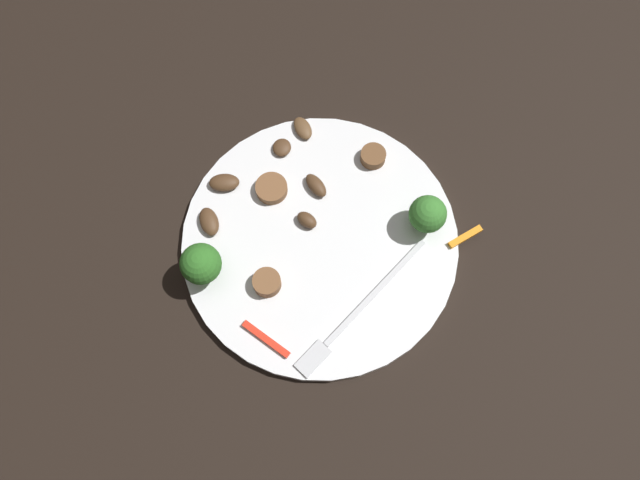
# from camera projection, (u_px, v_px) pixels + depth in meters

# --- Properties ---
(ground_plane) EXTENTS (1.40, 1.40, 0.00)m
(ground_plane) POSITION_uv_depth(u_px,v_px,m) (320.00, 244.00, 0.65)
(ground_plane) COLOR black
(plate) EXTENTS (0.28, 0.28, 0.01)m
(plate) POSITION_uv_depth(u_px,v_px,m) (320.00, 242.00, 0.65)
(plate) COLOR white
(plate) RESTS_ON ground_plane
(fork) EXTENTS (0.18, 0.02, 0.00)m
(fork) POSITION_uv_depth(u_px,v_px,m) (354.00, 315.00, 0.62)
(fork) COLOR silver
(fork) RESTS_ON plate
(broccoli_floret_0) EXTENTS (0.04, 0.04, 0.05)m
(broccoli_floret_0) POSITION_uv_depth(u_px,v_px,m) (428.00, 214.00, 0.62)
(broccoli_floret_0) COLOR #408630
(broccoli_floret_0) RESTS_ON plate
(broccoli_floret_1) EXTENTS (0.04, 0.04, 0.05)m
(broccoli_floret_1) POSITION_uv_depth(u_px,v_px,m) (201.00, 264.00, 0.60)
(broccoli_floret_1) COLOR #347525
(broccoli_floret_1) RESTS_ON plate
(sausage_slice_0) EXTENTS (0.04, 0.04, 0.01)m
(sausage_slice_0) POSITION_uv_depth(u_px,v_px,m) (373.00, 156.00, 0.67)
(sausage_slice_0) COLOR brown
(sausage_slice_0) RESTS_ON plate
(sausage_slice_1) EXTENTS (0.03, 0.03, 0.01)m
(sausage_slice_1) POSITION_uv_depth(u_px,v_px,m) (271.00, 188.00, 0.66)
(sausage_slice_1) COLOR brown
(sausage_slice_1) RESTS_ON plate
(sausage_slice_2) EXTENTS (0.04, 0.04, 0.01)m
(sausage_slice_2) POSITION_uv_depth(u_px,v_px,m) (267.00, 282.00, 0.62)
(sausage_slice_2) COLOR brown
(sausage_slice_2) RESTS_ON plate
(mushroom_0) EXTENTS (0.03, 0.03, 0.01)m
(mushroom_0) POSITION_uv_depth(u_px,v_px,m) (282.00, 148.00, 0.67)
(mushroom_0) COLOR #4C331E
(mushroom_0) RESTS_ON plate
(mushroom_1) EXTENTS (0.03, 0.04, 0.01)m
(mushroom_1) POSITION_uv_depth(u_px,v_px,m) (209.00, 222.00, 0.64)
(mushroom_1) COLOR #4C331E
(mushroom_1) RESTS_ON plate
(mushroom_2) EXTENTS (0.03, 0.03, 0.01)m
(mushroom_2) POSITION_uv_depth(u_px,v_px,m) (303.00, 128.00, 0.68)
(mushroom_2) COLOR brown
(mushroom_2) RESTS_ON plate
(mushroom_3) EXTENTS (0.02, 0.03, 0.01)m
(mushroom_3) POSITION_uv_depth(u_px,v_px,m) (316.00, 185.00, 0.66)
(mushroom_3) COLOR #4C331E
(mushroom_3) RESTS_ON plate
(mushroom_4) EXTENTS (0.02, 0.02, 0.01)m
(mushroom_4) POSITION_uv_depth(u_px,v_px,m) (307.00, 220.00, 0.64)
(mushroom_4) COLOR #4C331E
(mushroom_4) RESTS_ON plate
(mushroom_5) EXTENTS (0.04, 0.04, 0.01)m
(mushroom_5) POSITION_uv_depth(u_px,v_px,m) (224.00, 183.00, 0.66)
(mushroom_5) COLOR #4C331E
(mushroom_5) RESTS_ON plate
(pepper_strip_0) EXTENTS (0.01, 0.05, 0.00)m
(pepper_strip_0) POSITION_uv_depth(u_px,v_px,m) (266.00, 339.00, 0.61)
(pepper_strip_0) COLOR red
(pepper_strip_0) RESTS_ON plate
(pepper_strip_1) EXTENTS (0.04, 0.02, 0.00)m
(pepper_strip_1) POSITION_uv_depth(u_px,v_px,m) (465.00, 237.00, 0.64)
(pepper_strip_1) COLOR orange
(pepper_strip_1) RESTS_ON plate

